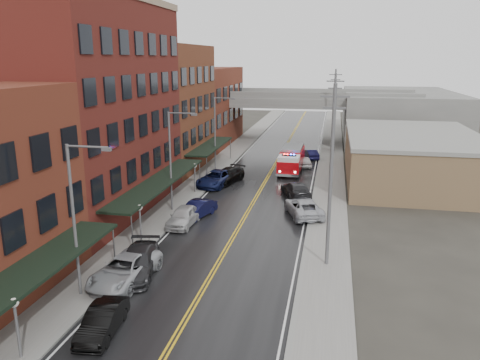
{
  "coord_description": "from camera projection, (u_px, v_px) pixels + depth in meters",
  "views": [
    {
      "loc": [
        7.17,
        -14.42,
        13.46
      ],
      "look_at": [
        -0.68,
        24.89,
        3.0
      ],
      "focal_mm": 35.0,
      "sensor_mm": 36.0,
      "label": 1
    }
  ],
  "objects": [
    {
      "name": "parked_car_right_0",
      "position": [
        304.0,
        207.0,
        40.99
      ],
      "size": [
        4.24,
        6.15,
        1.56
      ],
      "primitive_type": "imported",
      "rotation": [
        0.0,
        0.0,
        3.47
      ],
      "color": "#AFB1B7",
      "rests_on": "ground"
    },
    {
      "name": "parked_car_left_2",
      "position": [
        125.0,
        270.0,
        28.86
      ],
      "size": [
        3.26,
        6.07,
        1.62
      ],
      "primitive_type": "imported",
      "rotation": [
        0.0,
        0.0,
        -0.1
      ],
      "color": "#A4A8AC",
      "rests_on": "ground"
    },
    {
      "name": "road",
      "position": [
        257.0,
        197.0,
        46.9
      ],
      "size": [
        11.0,
        160.0,
        0.02
      ],
      "primitive_type": "cube",
      "color": "black",
      "rests_on": "ground"
    },
    {
      "name": "utility_pole_1",
      "position": [
        333.0,
        129.0,
        48.69
      ],
      "size": [
        1.8,
        0.24,
        12.0
      ],
      "color": "#59595B",
      "rests_on": "ground"
    },
    {
      "name": "fire_truck",
      "position": [
        291.0,
        159.0,
        56.71
      ],
      "size": [
        3.35,
        8.09,
        2.94
      ],
      "rotation": [
        0.0,
        0.0,
        -0.02
      ],
      "color": "#A7070E",
      "rests_on": "ground"
    },
    {
      "name": "utility_pole_2",
      "position": [
        334.0,
        109.0,
        67.67
      ],
      "size": [
        1.8,
        0.24,
        12.0
      ],
      "color": "#59595B",
      "rests_on": "ground"
    },
    {
      "name": "street_lamp_2",
      "position": [
        217.0,
        129.0,
        56.33
      ],
      "size": [
        2.64,
        0.22,
        9.0
      ],
      "color": "#59595B",
      "rests_on": "ground"
    },
    {
      "name": "parked_car_left_4",
      "position": [
        184.0,
        216.0,
        38.69
      ],
      "size": [
        2.1,
        4.75,
        1.59
      ],
      "primitive_type": "imported",
      "rotation": [
        0.0,
        0.0,
        -0.05
      ],
      "color": "#B8B8B8",
      "rests_on": "ground"
    },
    {
      "name": "globe_lamp_1",
      "position": [
        140.0,
        215.0,
        34.25
      ],
      "size": [
        0.44,
        0.44,
        3.12
      ],
      "color": "#59595B",
      "rests_on": "ground"
    },
    {
      "name": "parked_car_left_6",
      "position": [
        216.0,
        178.0,
        50.68
      ],
      "size": [
        3.84,
        6.34,
        1.65
      ],
      "primitive_type": "imported",
      "rotation": [
        0.0,
        0.0,
        -0.2
      ],
      "color": "#111942",
      "rests_on": "ground"
    },
    {
      "name": "street_lamp_0",
      "position": [
        77.0,
        212.0,
        25.97
      ],
      "size": [
        2.64,
        0.22,
        9.0
      ],
      "color": "#59595B",
      "rests_on": "ground"
    },
    {
      "name": "utility_pole_0",
      "position": [
        331.0,
        174.0,
        29.72
      ],
      "size": [
        1.8,
        0.24,
        12.0
      ],
      "color": "#59595B",
      "rests_on": "ground"
    },
    {
      "name": "brick_building_b",
      "position": [
        93.0,
        111.0,
        40.52
      ],
      "size": [
        9.0,
        20.0,
        18.0
      ],
      "primitive_type": "cube",
      "color": "#511815",
      "rests_on": "ground"
    },
    {
      "name": "parked_car_right_1",
      "position": [
        296.0,
        190.0,
        46.36
      ],
      "size": [
        3.84,
        5.95,
        1.6
      ],
      "primitive_type": "imported",
      "rotation": [
        0.0,
        0.0,
        3.45
      ],
      "color": "black",
      "rests_on": "ground"
    },
    {
      "name": "sidewalk_left",
      "position": [
        187.0,
        192.0,
        48.27
      ],
      "size": [
        3.0,
        160.0,
        0.15
      ],
      "primitive_type": "cube",
      "color": "slate",
      "rests_on": "ground"
    },
    {
      "name": "parked_car_right_2",
      "position": [
        304.0,
        162.0,
        59.75
      ],
      "size": [
        2.37,
        4.15,
        1.33
      ],
      "primitive_type": "imported",
      "rotation": [
        0.0,
        0.0,
        3.36
      ],
      "color": "#BCBCBC",
      "rests_on": "ground"
    },
    {
      "name": "parked_car_left_1",
      "position": [
        102.0,
        321.0,
        23.43
      ],
      "size": [
        1.9,
        4.35,
        1.39
      ],
      "primitive_type": "imported",
      "rotation": [
        0.0,
        0.0,
        0.1
      ],
      "color": "black",
      "rests_on": "ground"
    },
    {
      "name": "street_lamp_1",
      "position": [
        173.0,
        155.0,
        41.15
      ],
      "size": [
        2.64,
        0.22,
        9.0
      ],
      "color": "#59595B",
      "rests_on": "ground"
    },
    {
      "name": "parked_car_left_5",
      "position": [
        197.0,
        209.0,
        40.67
      ],
      "size": [
        2.84,
        4.66,
        1.45
      ],
      "primitive_type": "imported",
      "rotation": [
        0.0,
        0.0,
        -0.32
      ],
      "color": "black",
      "rests_on": "ground"
    },
    {
      "name": "tan_building",
      "position": [
        411.0,
        158.0,
        52.73
      ],
      "size": [
        14.0,
        22.0,
        5.0
      ],
      "primitive_type": "cube",
      "color": "brown",
      "rests_on": "ground"
    },
    {
      "name": "curb_left",
      "position": [
        202.0,
        193.0,
        47.96
      ],
      "size": [
        0.3,
        160.0,
        0.15
      ],
      "primitive_type": "cube",
      "color": "gray",
      "rests_on": "ground"
    },
    {
      "name": "parked_car_left_7",
      "position": [
        227.0,
        176.0,
        52.04
      ],
      "size": [
        3.6,
        5.85,
        1.58
      ],
      "primitive_type": "imported",
      "rotation": [
        0.0,
        0.0,
        -0.27
      ],
      "color": "black",
      "rests_on": "ground"
    },
    {
      "name": "brick_building_far",
      "position": [
        203.0,
        107.0,
        74.48
      ],
      "size": [
        9.0,
        20.0,
        12.0
      ],
      "primitive_type": "cube",
      "color": "maroon",
      "rests_on": "ground"
    },
    {
      "name": "sidewalk_right",
      "position": [
        331.0,
        200.0,
        45.5
      ],
      "size": [
        3.0,
        160.0,
        0.15
      ],
      "primitive_type": "cube",
      "color": "slate",
      "rests_on": "ground"
    },
    {
      "name": "curb_right",
      "position": [
        313.0,
        199.0,
        45.82
      ],
      "size": [
        0.3,
        160.0,
        0.15
      ],
      "primitive_type": "cube",
      "color": "gray",
      "rests_on": "ground"
    },
    {
      "name": "right_far_block",
      "position": [
        398.0,
        115.0,
        80.44
      ],
      "size": [
        18.0,
        30.0,
        8.0
      ],
      "primitive_type": "cube",
      "color": "slate",
      "rests_on": "ground"
    },
    {
      "name": "awning_1",
      "position": [
        160.0,
        182.0,
        40.93
      ],
      "size": [
        2.6,
        18.0,
        3.09
      ],
      "color": "black",
      "rests_on": "ground"
    },
    {
      "name": "awning_2",
      "position": [
        211.0,
        146.0,
        57.54
      ],
      "size": [
        2.6,
        13.0,
        3.09
      ],
      "color": "black",
      "rests_on": "ground"
    },
    {
      "name": "globe_lamp_0",
      "position": [
        15.0,
        315.0,
        20.97
      ],
      "size": [
        0.44,
        0.44,
        3.12
      ],
      "color": "#59595B",
      "rests_on": "ground"
    },
    {
      "name": "parked_car_right_3",
      "position": [
        311.0,
        154.0,
        64.29
      ],
      "size": [
        2.64,
        4.3,
        1.34
      ],
      "primitive_type": "imported",
      "rotation": [
        0.0,
        0.0,
        3.47
      ],
      "color": "black",
      "rests_on": "ground"
    },
    {
      "name": "globe_lamp_2",
      "position": [
        195.0,
        171.0,
        47.54
      ],
      "size": [
        0.44,
        0.44,
        3.12
      ],
      "color": "#59595B",
      "rests_on": "ground"
    },
    {
      "name": "overpass",
      "position": [
        289.0,
        106.0,
        75.76
      ],
      "size": [
        40.0,
        10.0,
        7.5
      ],
      "color": "slate",
      "rests_on": "ground"
    },
    {
      "name": "brick_building_c",
      "position": [
        164.0,
        108.0,
        57.5
      ],
      "size": [
        9.0,
        15.0,
        15.0
      ],
      "primitive_type": "cube",
      "color": "#5D2E1C",
      "rests_on": "ground"
    },
    {
      "name": "awning_0",
      "position": [
        21.0,
        279.0,
        22.9
      ],
      "size": [
        2.6,
        16.0,
        3.09
      ],
      "color": "black",
      "rests_on": "ground"
    },
    {
      "name": "parked_car_left_3",
      "position": [
        137.0,
        262.0,
        29.84
      ],
      "size": [
        3.3,
        6.01,
        1.65
      ],
      "primitive_type": "imported",
      "rotation": [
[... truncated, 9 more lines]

